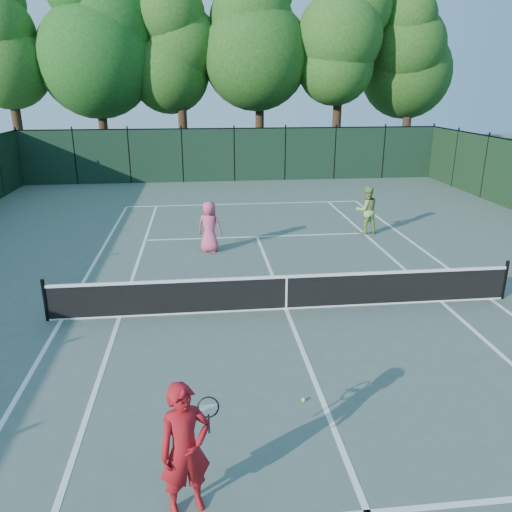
{
  "coord_description": "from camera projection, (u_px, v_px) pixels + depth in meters",
  "views": [
    {
      "loc": [
        -2.04,
        -11.33,
        5.35
      ],
      "look_at": [
        -0.65,
        1.0,
        1.1
      ],
      "focal_mm": 35.0,
      "sensor_mm": 36.0,
      "label": 1
    }
  ],
  "objects": [
    {
      "name": "ground",
      "position": [
        286.0,
        309.0,
        12.6
      ],
      "size": [
        90.0,
        90.0,
        0.0
      ],
      "primitive_type": "plane",
      "color": "#4D5E53",
      "rests_on": "ground"
    },
    {
      "name": "sideline_doubles_left",
      "position": [
        62.0,
        320.0,
        12.02
      ],
      "size": [
        0.1,
        23.77,
        0.01
      ],
      "primitive_type": "cube",
      "color": "white",
      "rests_on": "ground"
    },
    {
      "name": "sideline_doubles_right",
      "position": [
        490.0,
        299.0,
        13.18
      ],
      "size": [
        0.1,
        23.77,
        0.01
      ],
      "primitive_type": "cube",
      "color": "white",
      "rests_on": "ground"
    },
    {
      "name": "sideline_singles_left",
      "position": [
        120.0,
        317.0,
        12.16
      ],
      "size": [
        0.1,
        23.77,
        0.01
      ],
      "primitive_type": "cube",
      "color": "white",
      "rests_on": "ground"
    },
    {
      "name": "sideline_singles_right",
      "position": [
        441.0,
        301.0,
        13.04
      ],
      "size": [
        0.1,
        23.77,
        0.01
      ],
      "primitive_type": "cube",
      "color": "white",
      "rests_on": "ground"
    },
    {
      "name": "baseline_far",
      "position": [
        244.0,
        204.0,
        23.77
      ],
      "size": [
        10.97,
        0.1,
        0.01
      ],
      "primitive_type": "cube",
      "color": "white",
      "rests_on": "ground"
    },
    {
      "name": "service_line_far",
      "position": [
        257.0,
        237.0,
        18.62
      ],
      "size": [
        8.23,
        0.1,
        0.01
      ],
      "primitive_type": "cube",
      "color": "white",
      "rests_on": "ground"
    },
    {
      "name": "center_service_line",
      "position": [
        286.0,
        309.0,
        12.6
      ],
      "size": [
        0.1,
        12.8,
        0.01
      ],
      "primitive_type": "cube",
      "color": "white",
      "rests_on": "ground"
    },
    {
      "name": "tennis_net",
      "position": [
        286.0,
        292.0,
        12.45
      ],
      "size": [
        11.69,
        0.09,
        1.06
      ],
      "color": "black",
      "rests_on": "ground"
    },
    {
      "name": "fence_far",
      "position": [
        234.0,
        155.0,
        29.04
      ],
      "size": [
        24.0,
        0.05,
        3.0
      ],
      "primitive_type": "cube",
      "color": "black",
      "rests_on": "ground"
    },
    {
      "name": "tree_0",
      "position": [
        4.0,
        34.0,
        28.79
      ],
      "size": [
        6.4,
        6.4,
        13.14
      ],
      "color": "black",
      "rests_on": "ground"
    },
    {
      "name": "tree_1",
      "position": [
        94.0,
        26.0,
        29.62
      ],
      "size": [
        6.8,
        6.8,
        13.98
      ],
      "color": "black",
      "rests_on": "ground"
    },
    {
      "name": "tree_2",
      "position": [
        179.0,
        44.0,
        30.27
      ],
      "size": [
        6.0,
        6.0,
        12.4
      ],
      "color": "black",
      "rests_on": "ground"
    },
    {
      "name": "tree_3",
      "position": [
        260.0,
        23.0,
        30.86
      ],
      "size": [
        7.0,
        7.0,
        14.45
      ],
      "color": "black",
      "rests_on": "ground"
    },
    {
      "name": "tree_4",
      "position": [
        341.0,
        38.0,
        31.01
      ],
      "size": [
        6.2,
        6.2,
        12.97
      ],
      "color": "black",
      "rests_on": "ground"
    },
    {
      "name": "tree_5",
      "position": [
        414.0,
        47.0,
        32.15
      ],
      "size": [
        5.8,
        5.8,
        12.23
      ],
      "color": "black",
      "rests_on": "ground"
    },
    {
      "name": "coach",
      "position": [
        185.0,
        450.0,
        6.37
      ],
      "size": [
        0.86,
        0.85,
        1.89
      ],
      "rotation": [
        0.0,
        0.0,
        0.33
      ],
      "color": "#A71319",
      "rests_on": "ground"
    },
    {
      "name": "player_pink",
      "position": [
        210.0,
        227.0,
        16.73
      ],
      "size": [
        0.99,
        0.83,
        1.73
      ],
      "rotation": [
        0.0,
        0.0,
        2.76
      ],
      "color": "#D44A71",
      "rests_on": "ground"
    },
    {
      "name": "player_green",
      "position": [
        366.0,
        210.0,
        18.76
      ],
      "size": [
        0.97,
        0.8,
        1.82
      ],
      "rotation": [
        0.0,
        0.0,
        3.28
      ],
      "color": "#8CAD56",
      "rests_on": "ground"
    },
    {
      "name": "loose_ball_midcourt",
      "position": [
        303.0,
        400.0,
        8.9
      ],
      "size": [
        0.07,
        0.07,
        0.07
      ],
      "primitive_type": "sphere",
      "color": "#EDF632",
      "rests_on": "ground"
    }
  ]
}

